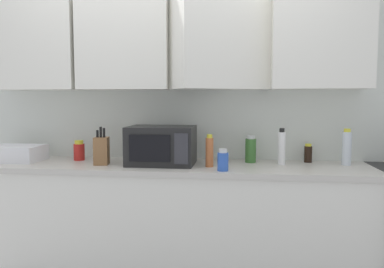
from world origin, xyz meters
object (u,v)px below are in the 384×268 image
Objects in this scene: bottle_soy_dark at (308,153)px; bottle_clear_tall at (347,148)px; bottle_blue_cleaner at (223,161)px; bottle_white_jar at (282,148)px; microwave at (162,145)px; knife_block at (102,150)px; bottle_green_oil at (251,150)px; bottle_spice_jar at (209,151)px; dish_rack at (17,153)px; bottle_red_sauce at (79,151)px.

bottle_clear_tall is at bearing -21.07° from bottle_soy_dark.
bottle_blue_cleaner reaches higher than bottle_soy_dark.
bottle_clear_tall is at bearing 4.47° from bottle_white_jar.
microwave is at bearing -174.24° from bottle_white_jar.
knife_block is at bearing -173.42° from bottle_white_jar.
bottle_green_oil is 1.39× the size of bottle_blue_cleaner.
bottle_white_jar is 0.52m from bottle_blue_cleaner.
bottle_clear_tall is at bearing 20.97° from bottle_blue_cleaner.
bottle_spice_jar is (-0.29, -0.23, 0.01)m from bottle_green_oil.
dish_rack is 0.72m from knife_block.
dish_rack is at bearing 179.40° from microwave.
knife_block is 1.04× the size of bottle_clear_tall.
microwave reaches higher than bottle_soy_dark.
microwave reaches higher than knife_block.
bottle_red_sauce is at bearing 164.17° from bottle_blue_cleaner.
dish_rack is at bearing -168.07° from bottle_red_sauce.
bottle_spice_jar is at bearing -168.84° from bottle_clear_tall.
bottle_white_jar reaches higher than bottle_soy_dark.
bottle_white_jar is at bearing -0.81° from bottle_red_sauce.
bottle_green_oil is 0.89× the size of bottle_spice_jar.
bottle_white_jar is at bearing -175.53° from bottle_clear_tall.
bottle_white_jar is 1.30× the size of bottle_green_oil.
dish_rack is at bearing -175.21° from bottle_green_oil.
bottle_clear_tall is (0.69, -0.04, 0.03)m from bottle_green_oil.
bottle_spice_jar is (1.50, -0.08, 0.05)m from dish_rack.
microwave is at bearing -166.00° from bottle_green_oil.
bottle_clear_tall is at bearing 2.59° from dish_rack.
bottle_white_jar is 0.54m from bottle_spice_jar.
bottle_red_sauce is at bearing 179.19° from bottle_white_jar.
bottle_soy_dark is (0.43, 0.06, -0.03)m from bottle_green_oil.
bottle_blue_cleaner is 1.04× the size of bottle_soy_dark.
bottle_soy_dark is (0.63, 0.43, -0.00)m from bottle_blue_cleaner.
dish_rack is 1.42× the size of bottle_white_jar.
bottle_spice_jar is at bearing -141.80° from bottle_green_oil.
bottle_spice_jar is 1.63× the size of bottle_soy_dark.
microwave reaches higher than bottle_blue_cleaner.
bottle_spice_jar reaches higher than bottle_green_oil.
microwave reaches higher than dish_rack.
knife_block reaches higher than bottle_blue_cleaner.
bottle_red_sauce is 1.11× the size of bottle_soy_dark.
bottle_red_sauce is 1.06× the size of bottle_blue_cleaner.
bottle_blue_cleaner is (0.10, -0.14, -0.04)m from bottle_spice_jar.
bottle_clear_tall is at bearing 5.31° from microwave.
knife_block is 1.35× the size of bottle_green_oil.
bottle_green_oil is at bearing 4.79° from dish_rack.
bottle_soy_dark is at bearing 34.78° from bottle_blue_cleaner.
microwave is 1.81× the size of bottle_clear_tall.
bottle_red_sauce is 2.02m from bottle_clear_tall.
bottle_green_oil is (1.09, 0.23, -0.01)m from knife_block.
bottle_white_jar reaches higher than bottle_spice_jar.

